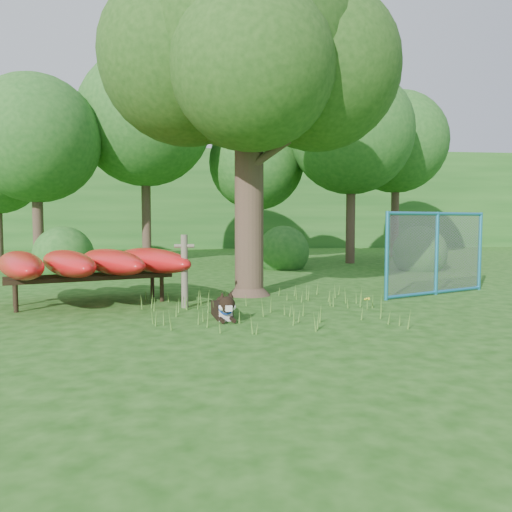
{
  "coord_description": "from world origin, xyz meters",
  "views": [
    {
      "loc": [
        -0.81,
        -8.13,
        1.66
      ],
      "look_at": [
        0.2,
        1.2,
        1.0
      ],
      "focal_mm": 35.0,
      "sensor_mm": 36.0,
      "label": 1
    }
  ],
  "objects": [
    {
      "name": "wooded_hillside",
      "position": [
        0.0,
        28.0,
        3.0
      ],
      "size": [
        80.0,
        12.0,
        6.0
      ],
      "primitive_type": "cube",
      "color": "#1F571C",
      "rests_on": "ground"
    },
    {
      "name": "shrub_right",
      "position": [
        6.5,
        8.0,
        0.0
      ],
      "size": [
        1.8,
        1.8,
        1.8
      ],
      "primitive_type": "sphere",
      "color": "#1F571C",
      "rests_on": "ground"
    },
    {
      "name": "shrub_mid",
      "position": [
        2.0,
        9.0,
        0.0
      ],
      "size": [
        1.8,
        1.8,
        1.8
      ],
      "primitive_type": "sphere",
      "color": "#1F571C",
      "rests_on": "ground"
    },
    {
      "name": "bg_tree_d",
      "position": [
        5.0,
        11.0,
        5.08
      ],
      "size": [
        4.8,
        4.8,
        7.5
      ],
      "color": "#3E2D21",
      "rests_on": "ground"
    },
    {
      "name": "wildflower_clump",
      "position": [
        2.25,
        0.81,
        0.19
      ],
      "size": [
        0.11,
        0.09,
        0.24
      ],
      "rotation": [
        0.0,
        0.0,
        0.11
      ],
      "color": "#497B28",
      "rests_on": "ground"
    },
    {
      "name": "fence_section",
      "position": [
        4.43,
        2.55,
        0.93
      ],
      "size": [
        2.93,
        1.42,
        3.11
      ],
      "rotation": [
        0.0,
        0.0,
        0.43
      ],
      "color": "teal",
      "rests_on": "ground"
    },
    {
      "name": "bg_tree_a",
      "position": [
        -6.5,
        10.0,
        4.48
      ],
      "size": [
        4.4,
        4.4,
        6.7
      ],
      "color": "#3E2D21",
      "rests_on": "ground"
    },
    {
      "name": "bg_tree_e",
      "position": [
        8.0,
        14.0,
        5.23
      ],
      "size": [
        4.6,
        4.6,
        7.55
      ],
      "color": "#3E2D21",
      "rests_on": "ground"
    },
    {
      "name": "ground",
      "position": [
        0.0,
        0.0,
        0.0
      ],
      "size": [
        80.0,
        80.0,
        0.0
      ],
      "primitive_type": "plane",
      "color": "#16450D",
      "rests_on": "ground"
    },
    {
      "name": "bg_tree_b",
      "position": [
        -3.0,
        12.0,
        5.61
      ],
      "size": [
        5.2,
        5.2,
        8.22
      ],
      "color": "#3E2D21",
      "rests_on": "ground"
    },
    {
      "name": "oak_tree",
      "position": [
        0.21,
        2.98,
        5.35
      ],
      "size": [
        6.58,
        5.86,
        8.02
      ],
      "rotation": [
        0.0,
        0.0,
        -0.44
      ],
      "color": "#3E2D21",
      "rests_on": "ground"
    },
    {
      "name": "husky_dog",
      "position": [
        -0.45,
        0.22,
        0.18
      ],
      "size": [
        0.39,
        1.15,
        0.51
      ],
      "rotation": [
        0.0,
        0.0,
        0.14
      ],
      "color": "black",
      "rests_on": "ground"
    },
    {
      "name": "wooden_post",
      "position": [
        -1.15,
        1.42,
        0.74
      ],
      "size": [
        0.38,
        0.14,
        1.4
      ],
      "rotation": [
        0.0,
        0.0,
        -0.06
      ],
      "color": "brown",
      "rests_on": "ground"
    },
    {
      "name": "bg_tree_c",
      "position": [
        1.5,
        13.0,
        4.11
      ],
      "size": [
        4.0,
        4.0,
        6.12
      ],
      "color": "#3E2D21",
      "rests_on": "ground"
    },
    {
      "name": "shrub_left",
      "position": [
        -5.0,
        7.5,
        0.0
      ],
      "size": [
        1.8,
        1.8,
        1.8
      ],
      "primitive_type": "sphere",
      "color": "#1F571C",
      "rests_on": "ground"
    },
    {
      "name": "kayak_rack",
      "position": [
        -3.04,
        2.09,
        0.83
      ],
      "size": [
        4.45,
        4.0,
        1.09
      ],
      "rotation": [
        0.0,
        0.0,
        0.36
      ],
      "color": "black",
      "rests_on": "ground"
    }
  ]
}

